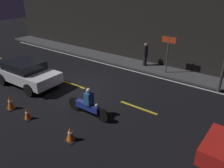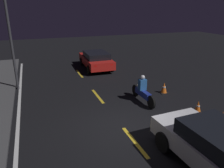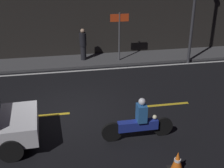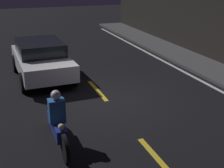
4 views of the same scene
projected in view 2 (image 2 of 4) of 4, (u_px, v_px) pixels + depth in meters
The scene contains 12 objects.
ground_plane at pixel (124, 128), 8.68m from camera, with size 56.00×56.00×0.00m, color black.
lane_dash_c at pixel (135, 142), 7.79m from camera, with size 2.00×0.14×0.01m.
lane_dash_d at pixel (98, 96), 11.76m from camera, with size 2.00×0.14×0.01m.
lane_dash_e at pixel (79, 74), 15.73m from camera, with size 2.00×0.14×0.01m.
lane_solid_kerb at pixel (16, 149), 7.37m from camera, with size 25.20×0.14×0.01m.
sedan_white at pixel (217, 147), 6.24m from camera, with size 4.08×2.05×1.39m.
taxi_red at pixel (96, 59), 16.84m from camera, with size 4.27×2.02×1.31m.
motorcycle at pixel (143, 91), 10.90m from camera, with size 2.27×0.36×1.39m.
traffic_cone_near at pixel (222, 119), 8.64m from camera, with size 0.45×0.45×0.69m.
traffic_cone_mid at pixel (198, 107), 9.89m from camera, with size 0.38×0.38×0.55m.
traffic_cone_far at pixel (164, 88), 12.11m from camera, with size 0.43×0.43×0.61m.
street_lamp at pixel (10, 33), 11.71m from camera, with size 0.28×0.28×5.76m.
Camera 2 is at (-6.95, 3.10, 4.55)m, focal length 35.00 mm.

